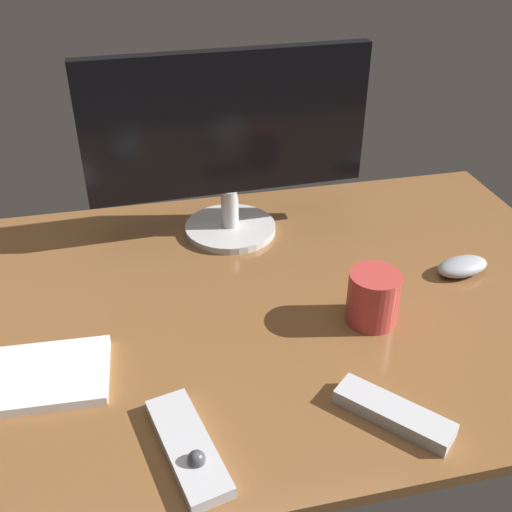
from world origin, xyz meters
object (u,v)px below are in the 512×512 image
object	(u,v)px
monitor	(228,139)
computer_mouse	(461,265)
tv_remote	(394,413)
coffee_mug	(373,298)
media_remote	(188,447)

from	to	relation	value
monitor	computer_mouse	distance (cm)	51.45
monitor	computer_mouse	size ratio (longest dim) A/B	5.28
tv_remote	coffee_mug	bearing A→B (deg)	125.01
monitor	tv_remote	xyz separation A→B (cm)	(12.81, -56.49, -19.96)
media_remote	coffee_mug	bearing A→B (deg)	108.61
computer_mouse	tv_remote	size ratio (longest dim) A/B	0.62
computer_mouse	media_remote	xyz separation A→B (cm)	(-56.72, -30.98, -0.52)
computer_mouse	media_remote	world-z (taller)	media_remote
media_remote	tv_remote	world-z (taller)	media_remote
monitor	coffee_mug	size ratio (longest dim) A/B	5.96
media_remote	computer_mouse	bearing A→B (deg)	105.65
computer_mouse	media_remote	distance (cm)	64.63
computer_mouse	coffee_mug	distance (cm)	24.73
tv_remote	coffee_mug	xyz separation A→B (cm)	(5.24, 21.60, 3.60)
computer_mouse	media_remote	bearing A→B (deg)	-160.85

